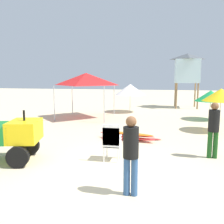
% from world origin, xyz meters
% --- Properties ---
extents(ground, '(80.00, 80.00, 0.00)m').
position_xyz_m(ground, '(0.00, 0.00, 0.00)').
color(ground, beige).
extents(stacked_plastic_chairs, '(0.48, 0.48, 1.11)m').
position_xyz_m(stacked_plastic_chairs, '(0.03, 0.86, 0.65)').
color(stacked_plastic_chairs, white).
rests_on(stacked_plastic_chairs, ground).
extents(surfboard_pile, '(2.52, 0.84, 0.32)m').
position_xyz_m(surfboard_pile, '(0.20, 3.33, 0.16)').
color(surfboard_pile, red).
rests_on(surfboard_pile, ground).
extents(lifeguard_near_left, '(0.32, 0.32, 1.70)m').
position_xyz_m(lifeguard_near_left, '(2.96, 1.73, 0.98)').
color(lifeguard_near_left, '#194C19').
rests_on(lifeguard_near_left, ground).
extents(lifeguard_near_center, '(0.32, 0.32, 1.67)m').
position_xyz_m(lifeguard_near_center, '(0.82, -1.10, 0.96)').
color(lifeguard_near_center, '#33598C').
rests_on(lifeguard_near_center, ground).
extents(popup_canopy, '(2.87, 2.87, 2.66)m').
position_xyz_m(popup_canopy, '(-2.93, 8.03, 2.30)').
color(popup_canopy, '#B2B2B7').
rests_on(popup_canopy, ground).
extents(lifeguard_tower, '(1.98, 1.98, 4.21)m').
position_xyz_m(lifeguard_tower, '(3.35, 14.17, 3.09)').
color(lifeguard_tower, olive).
rests_on(lifeguard_tower, ground).
extents(beach_umbrella_left, '(1.76, 1.76, 1.68)m').
position_xyz_m(beach_umbrella_left, '(4.16, 8.72, 1.37)').
color(beach_umbrella_left, beige).
rests_on(beach_umbrella_left, ground).
extents(beach_umbrella_mid, '(1.61, 1.61, 1.94)m').
position_xyz_m(beach_umbrella_mid, '(4.00, 5.62, 1.65)').
color(beach_umbrella_mid, beige).
rests_on(beach_umbrella_mid, ground).
extents(beach_umbrella_far, '(2.12, 2.12, 1.94)m').
position_xyz_m(beach_umbrella_far, '(-0.67, 10.86, 1.57)').
color(beach_umbrella_far, beige).
rests_on(beach_umbrella_far, ground).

